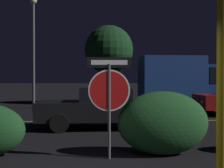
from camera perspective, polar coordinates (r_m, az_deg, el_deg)
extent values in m
cube|color=gold|center=(12.63, -3.60, -6.78)|extent=(36.62, 0.12, 0.01)
cylinder|color=#4C4C51|center=(6.60, -0.51, -5.02)|extent=(0.06, 0.06, 2.01)
cylinder|color=white|center=(6.57, -0.51, -1.18)|extent=(0.88, 0.03, 0.88)
cylinder|color=#B71414|center=(6.57, -0.51, -1.18)|extent=(0.82, 0.03, 0.82)
cube|color=black|center=(6.57, -0.51, 3.96)|extent=(0.93, 0.04, 0.22)
cube|color=white|center=(6.57, -0.51, 3.96)|extent=(0.77, 0.04, 0.10)
cylinder|color=yellow|center=(4.54, 19.52, 0.70)|extent=(0.15, 0.15, 3.34)
ellipsoid|color=#1E4C23|center=(7.05, 9.29, -7.06)|extent=(2.02, 1.02, 1.42)
cube|color=black|center=(10.76, -2.00, -4.83)|extent=(4.35, 1.92, 0.63)
cube|color=black|center=(10.73, -1.31, -1.98)|extent=(1.76, 1.61, 0.44)
cylinder|color=black|center=(9.97, -9.57, -7.11)|extent=(0.60, 0.21, 0.60)
cylinder|color=black|center=(11.69, -8.76, -5.93)|extent=(0.60, 0.21, 0.60)
cylinder|color=black|center=(10.07, 5.87, -7.02)|extent=(0.60, 0.21, 0.60)
cylinder|color=black|center=(11.79, 4.39, -5.87)|extent=(0.60, 0.21, 0.60)
sphere|color=#F4EFCC|center=(10.34, -14.12, -4.91)|extent=(0.14, 0.14, 0.14)
sphere|color=#F4EFCC|center=(11.45, -13.14, -4.35)|extent=(0.14, 0.14, 0.14)
cylinder|color=black|center=(16.36, 17.42, -4.02)|extent=(0.60, 0.21, 0.60)
sphere|color=#F4EFCC|center=(14.59, 16.17, -3.16)|extent=(0.14, 0.14, 0.14)
sphere|color=#F4EFCC|center=(15.71, 14.69, -2.87)|extent=(0.14, 0.14, 0.14)
cube|color=navy|center=(19.79, 18.96, 0.20)|extent=(2.33, 2.11, 2.15)
cube|color=black|center=(19.79, 18.96, 1.45)|extent=(2.11, 2.15, 0.94)
cube|color=navy|center=(18.75, 10.78, 0.94)|extent=(3.74, 2.31, 2.63)
cylinder|color=black|center=(20.74, 17.61, -2.67)|extent=(0.85, 0.32, 0.84)
cylinder|color=black|center=(19.61, 8.11, -2.84)|extent=(0.85, 0.32, 0.84)
cylinder|color=black|center=(17.63, 9.71, -3.26)|extent=(0.85, 0.32, 0.84)
cylinder|color=#4C4C51|center=(18.66, -14.16, 4.92)|extent=(0.16, 0.16, 6.03)
sphere|color=#F9E5B2|center=(19.16, -14.19, 14.58)|extent=(0.42, 0.42, 0.42)
cylinder|color=#422D1E|center=(21.10, -0.56, -0.30)|extent=(0.32, 0.32, 2.51)
sphere|color=#143819|center=(21.20, -0.56, 6.30)|extent=(3.28, 3.28, 3.28)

